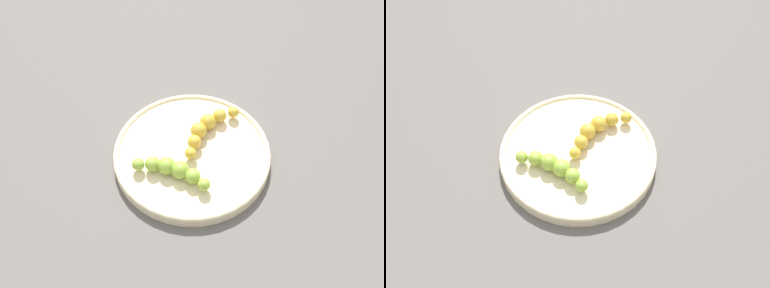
% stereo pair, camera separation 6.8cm
% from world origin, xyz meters
% --- Properties ---
extents(ground_plane, '(2.40, 2.40, 0.00)m').
position_xyz_m(ground_plane, '(0.00, 0.00, 0.00)').
color(ground_plane, '#56514C').
extents(fruit_bowl, '(0.28, 0.28, 0.02)m').
position_xyz_m(fruit_bowl, '(0.00, 0.00, 0.01)').
color(fruit_bowl, beige).
rests_on(fruit_bowl, ground_plane).
extents(banana_green, '(0.14, 0.05, 0.03)m').
position_xyz_m(banana_green, '(0.00, 0.06, 0.03)').
color(banana_green, '#8CAD38').
rests_on(banana_green, fruit_bowl).
extents(banana_spotted, '(0.06, 0.14, 0.03)m').
position_xyz_m(banana_spotted, '(-0.00, -0.05, 0.03)').
color(banana_spotted, gold).
rests_on(banana_spotted, fruit_bowl).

